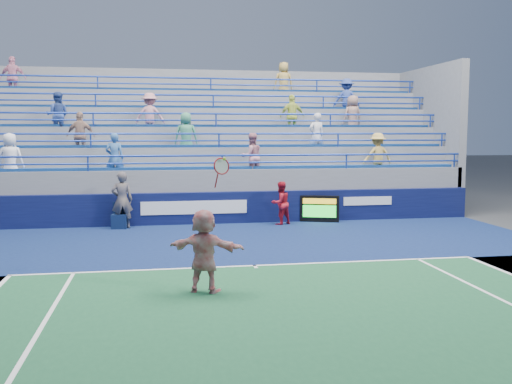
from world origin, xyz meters
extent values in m
plane|color=#333538|center=(0.00, 0.00, 0.00)|extent=(120.00, 120.00, 0.00)
cube|color=#0E1A47|center=(0.00, 2.20, 0.01)|extent=(18.00, 8.40, 0.02)
cube|color=white|center=(0.00, 0.00, 0.02)|extent=(11.00, 0.10, 0.01)
cube|color=white|center=(0.00, -0.10, 0.02)|extent=(0.08, 0.30, 0.01)
cube|color=#0A0F37|center=(0.00, 6.50, 0.55)|extent=(18.00, 0.30, 1.10)
cube|color=white|center=(-1.00, 6.34, 0.60)|extent=(3.60, 0.02, 0.45)
cube|color=white|center=(5.20, 6.34, 0.70)|extent=(1.80, 0.02, 0.30)
cube|color=slate|center=(0.00, 9.45, 0.55)|extent=(18.00, 5.60, 1.10)
cube|color=slate|center=(0.00, 9.45, 0.93)|extent=(18.00, 5.60, 1.85)
cube|color=#16489C|center=(0.00, 7.10, 1.90)|extent=(17.40, 0.45, 0.10)
cylinder|color=#1E3CA2|center=(0.00, 6.70, 2.35)|extent=(18.00, 0.07, 0.07)
cube|color=slate|center=(0.00, 9.95, 1.30)|extent=(18.00, 4.60, 2.60)
cube|color=#16489C|center=(0.00, 8.10, 2.65)|extent=(17.40, 0.45, 0.10)
cylinder|color=#1E3CA2|center=(0.00, 7.70, 3.10)|extent=(18.00, 0.07, 0.07)
cube|color=slate|center=(0.00, 10.45, 1.68)|extent=(18.00, 3.60, 3.35)
cube|color=#16489C|center=(0.00, 9.10, 3.40)|extent=(17.40, 0.45, 0.10)
cylinder|color=#1E3CA2|center=(0.00, 8.70, 3.85)|extent=(18.00, 0.07, 0.07)
cube|color=slate|center=(0.00, 10.95, 2.05)|extent=(18.00, 2.60, 4.10)
cube|color=#16489C|center=(0.00, 10.10, 4.15)|extent=(17.40, 0.45, 0.10)
cylinder|color=#1E3CA2|center=(0.00, 9.70, 4.60)|extent=(18.00, 0.07, 0.07)
cube|color=slate|center=(0.00, 11.45, 2.42)|extent=(18.00, 1.60, 4.85)
cube|color=#16489C|center=(0.00, 11.10, 4.90)|extent=(17.40, 0.45, 0.10)
cylinder|color=#1E3CA2|center=(0.00, 10.70, 5.35)|extent=(18.00, 0.07, 0.07)
imported|color=#9F776A|center=(5.55, 9.10, 3.78)|extent=(0.93, 0.71, 1.70)
imported|color=#CE858F|center=(-2.46, 9.10, 3.78)|extent=(1.14, 0.71, 1.70)
imported|color=tan|center=(3.14, 11.10, 5.28)|extent=(0.85, 0.56, 1.70)
imported|color=#304990|center=(-5.81, 9.10, 3.78)|extent=(0.87, 0.70, 1.70)
imported|color=#3F8B66|center=(-1.16, 8.10, 3.03)|extent=(0.84, 0.56, 1.70)
imported|color=silver|center=(3.77, 8.10, 3.03)|extent=(0.68, 0.50, 1.70)
imported|color=white|center=(-7.03, 7.10, 2.28)|extent=(0.87, 0.60, 1.70)
imported|color=#314794|center=(5.62, 10.10, 4.53)|extent=(1.22, 0.89, 1.70)
imported|color=#34639E|center=(-3.66, 7.10, 2.28)|extent=(0.63, 0.43, 1.70)
imported|color=#D3AC52|center=(5.84, 7.10, 2.28)|extent=(1.12, 0.68, 1.70)
imported|color=pink|center=(-7.76, 11.10, 5.28)|extent=(1.03, 0.51, 1.70)
imported|color=tan|center=(-4.88, 8.10, 3.03)|extent=(1.04, 0.52, 1.70)
imported|color=#C7818F|center=(1.10, 7.10, 2.28)|extent=(0.95, 0.81, 1.70)
imported|color=#CCDB55|center=(3.06, 9.10, 3.78)|extent=(1.03, 0.49, 1.70)
cube|color=black|center=(3.37, 6.18, 0.47)|extent=(1.34, 0.58, 0.94)
cube|color=gold|center=(3.37, 6.09, 0.75)|extent=(1.16, 0.02, 0.19)
cube|color=#19E533|center=(3.37, 6.09, 0.40)|extent=(1.16, 0.02, 0.42)
cube|color=#0C1A3B|center=(-3.47, 5.99, 0.24)|extent=(0.53, 0.53, 0.48)
cube|color=#0C1A3B|center=(-3.47, 6.21, 0.67)|extent=(0.49, 0.10, 0.38)
imported|color=silver|center=(-1.34, -1.98, 0.83)|extent=(1.61, 1.07, 1.66)
torus|color=#A31417|center=(-0.99, -1.98, 2.49)|extent=(0.35, 0.19, 0.34)
cylinder|color=#A31417|center=(-1.09, -1.98, 2.21)|extent=(0.07, 0.19, 0.30)
sphere|color=#B5CF30|center=(-0.94, -2.03, 2.64)|extent=(0.07, 0.07, 0.07)
imported|color=#151E3B|center=(-3.38, 5.99, 0.94)|extent=(0.72, 0.51, 1.88)
imported|color=#AE1322|center=(1.90, 5.88, 0.74)|extent=(0.89, 0.81, 1.48)
camera|label=1|loc=(-2.21, -12.97, 3.14)|focal=40.00mm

